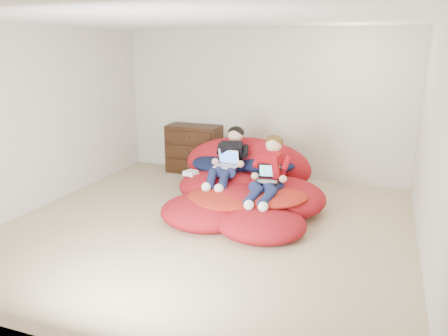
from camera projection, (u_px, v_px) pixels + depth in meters
room_shell at (207, 210)px, 5.51m from camera, size 5.10×5.10×2.77m
dresser at (194, 149)px, 7.88m from camera, size 0.95×0.54×0.86m
beanbag_pile at (244, 188)px, 6.23m from camera, size 2.36×2.51×0.91m
cream_pillow at (228, 149)px, 7.05m from camera, size 0.40×0.25×0.25m
older_boy at (229, 156)px, 6.26m from camera, size 0.40×1.13×0.73m
younger_boy at (269, 170)px, 5.72m from camera, size 0.42×1.01×0.78m
laptop_white at (227, 162)px, 6.19m from camera, size 0.33×0.30×0.23m
laptop_black at (268, 177)px, 5.71m from camera, size 0.33×0.33×0.22m
power_adapter at (191, 173)px, 6.41m from camera, size 0.20×0.20×0.06m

